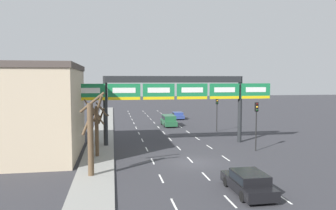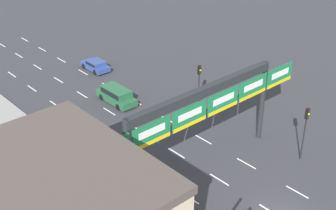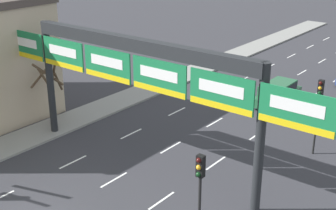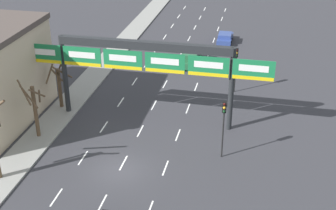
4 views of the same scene
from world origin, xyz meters
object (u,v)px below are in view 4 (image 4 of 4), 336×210
(suv_green, at_px, (191,57))
(car_blue, at_px, (225,37))
(traffic_light_mid_block, at_px, (236,61))
(sign_gantry, at_px, (144,59))
(traffic_light_near_gantry, at_px, (224,118))
(tree_bare_second, at_px, (59,83))
(tree_bare_closest, at_px, (34,107))

(suv_green, xyz_separation_m, car_blue, (3.06, 8.41, -0.25))
(car_blue, bearing_deg, traffic_light_mid_block, -80.71)
(sign_gantry, xyz_separation_m, traffic_light_near_gantry, (7.27, -4.51, -2.48))
(traffic_light_near_gantry, xyz_separation_m, traffic_light_mid_block, (-0.04, 12.19, -0.11))
(suv_green, height_order, traffic_light_mid_block, traffic_light_mid_block)
(sign_gantry, bearing_deg, suv_green, 83.04)
(tree_bare_second, bearing_deg, traffic_light_mid_block, 23.97)
(tree_bare_closest, bearing_deg, traffic_light_near_gantry, 0.98)
(car_blue, bearing_deg, suv_green, -110.00)
(sign_gantry, height_order, traffic_light_near_gantry, sign_gantry)
(traffic_light_mid_block, height_order, tree_bare_closest, tree_bare_closest)
(traffic_light_near_gantry, relative_size, tree_bare_second, 0.99)
(tree_bare_closest, relative_size, tree_bare_second, 1.06)
(car_blue, bearing_deg, tree_bare_second, -121.05)
(traffic_light_near_gantry, height_order, tree_bare_closest, tree_bare_closest)
(car_blue, relative_size, traffic_light_near_gantry, 0.83)
(traffic_light_mid_block, distance_m, tree_bare_second, 17.06)
(suv_green, distance_m, traffic_light_near_gantry, 19.64)
(suv_green, xyz_separation_m, traffic_light_near_gantry, (5.54, -18.67, 2.51))
(tree_bare_second, bearing_deg, suv_green, 53.08)
(suv_green, height_order, tree_bare_second, tree_bare_second)
(sign_gantry, distance_m, car_blue, 23.66)
(sign_gantry, bearing_deg, traffic_light_mid_block, 46.72)
(suv_green, xyz_separation_m, tree_bare_closest, (-9.79, -18.94, 1.94))
(sign_gantry, height_order, tree_bare_closest, sign_gantry)
(sign_gantry, height_order, suv_green, sign_gantry)
(sign_gantry, height_order, car_blue, sign_gantry)
(car_blue, xyz_separation_m, tree_bare_second, (-13.14, -21.82, 1.93))
(sign_gantry, bearing_deg, traffic_light_near_gantry, -31.83)
(car_blue, distance_m, traffic_light_mid_block, 15.33)
(traffic_light_mid_block, height_order, tree_bare_second, tree_bare_second)
(tree_bare_second, bearing_deg, traffic_light_near_gantry, -18.63)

